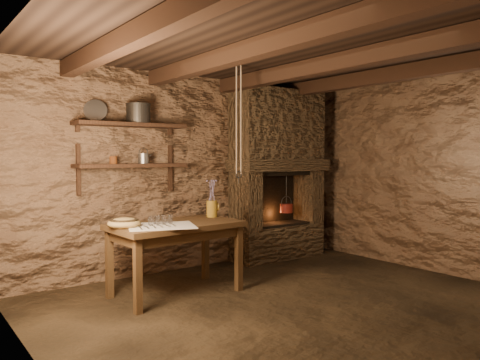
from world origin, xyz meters
TOP-DOWN VIEW (x-y plane):
  - floor at (0.00, 0.00)m, footprint 4.50×4.50m
  - back_wall at (0.00, 2.00)m, footprint 4.50×0.04m
  - left_wall at (-2.25, 0.00)m, footprint 0.04×4.00m
  - right_wall at (2.25, 0.00)m, footprint 0.04×4.00m
  - ceiling at (0.00, 0.00)m, footprint 4.50×4.00m
  - beam_far_left at (-1.50, 0.00)m, footprint 0.14×3.95m
  - beam_mid_left at (-0.50, 0.00)m, footprint 0.14×3.95m
  - beam_mid_right at (0.50, 0.00)m, footprint 0.14×3.95m
  - beam_far_right at (1.50, 0.00)m, footprint 0.14×3.95m
  - shelf_lower at (-0.85, 1.84)m, footprint 1.25×0.30m
  - shelf_upper at (-0.85, 1.84)m, footprint 1.25×0.30m
  - hearth at (1.25, 1.77)m, footprint 1.43×0.51m
  - work_table at (-0.71, 1.09)m, footprint 1.31×0.79m
  - linen_cloth at (-0.94, 0.95)m, footprint 0.76×0.69m
  - pewter_cutlery_row at (-0.94, 0.93)m, footprint 0.56×0.37m
  - drinking_glasses at (-0.92, 1.07)m, footprint 0.20×0.06m
  - stoneware_jug at (-0.17, 1.24)m, footprint 0.13×0.12m
  - wooden_bowl at (-1.25, 1.11)m, footprint 0.34×0.34m
  - iron_stockpot at (-0.76, 1.84)m, footprint 0.34×0.34m
  - tin_pan at (-1.22, 1.94)m, footprint 0.27×0.19m
  - small_kettle at (-0.71, 1.84)m, footprint 0.20×0.18m
  - rusty_tin at (-1.06, 1.84)m, footprint 0.11×0.11m
  - red_pot at (1.37, 1.72)m, footprint 0.23×0.23m
  - hanging_ropes at (0.05, 1.05)m, footprint 0.08×0.08m

SIDE VIEW (x-z plane):
  - floor at x=0.00m, z-range 0.00..0.00m
  - work_table at x=-0.71m, z-range 0.03..0.76m
  - red_pot at x=1.37m, z-range 0.42..0.96m
  - linen_cloth at x=-0.94m, z-range 0.73..0.74m
  - pewter_cutlery_row at x=-0.94m, z-range 0.74..0.75m
  - wooden_bowl at x=-1.25m, z-range 0.71..0.82m
  - drinking_glasses at x=-0.92m, z-range 0.74..0.82m
  - stoneware_jug at x=-0.17m, z-range 0.70..1.12m
  - back_wall at x=0.00m, z-range 0.00..2.40m
  - left_wall at x=-2.25m, z-range 0.00..2.40m
  - right_wall at x=2.25m, z-range 0.00..2.40m
  - hearth at x=1.25m, z-range 0.08..2.38m
  - shelf_lower at x=-0.85m, z-range 1.28..1.32m
  - rusty_tin at x=-1.06m, z-range 1.32..1.40m
  - small_kettle at x=-0.71m, z-range 1.29..1.47m
  - shelf_upper at x=-0.85m, z-range 1.73..1.77m
  - hanging_ropes at x=0.05m, z-range 1.20..2.40m
  - iron_stockpot at x=-0.76m, z-range 1.77..1.97m
  - tin_pan at x=-1.22m, z-range 1.77..2.02m
  - beam_far_left at x=-1.50m, z-range 2.23..2.39m
  - beam_mid_left at x=-0.50m, z-range 2.23..2.39m
  - beam_mid_right at x=0.50m, z-range 2.23..2.39m
  - beam_far_right at x=1.50m, z-range 2.23..2.39m
  - ceiling at x=0.00m, z-range 2.38..2.42m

